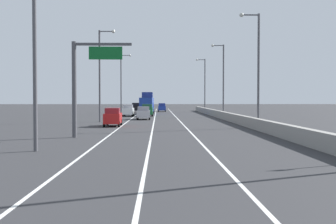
% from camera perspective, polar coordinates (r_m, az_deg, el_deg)
% --- Properties ---
extents(ground_plane, '(320.00, 320.00, 0.00)m').
position_cam_1_polar(ground_plane, '(69.11, -0.14, -0.69)').
color(ground_plane, '#2D2D30').
extents(lane_stripe_left, '(0.16, 130.00, 0.00)m').
position_cam_1_polar(lane_stripe_left, '(60.24, -5.20, -1.07)').
color(lane_stripe_left, silver).
rests_on(lane_stripe_left, ground_plane).
extents(lane_stripe_center, '(0.16, 130.00, 0.00)m').
position_cam_1_polar(lane_stripe_center, '(60.11, -1.87, -1.07)').
color(lane_stripe_center, silver).
rests_on(lane_stripe_center, ground_plane).
extents(lane_stripe_right, '(0.16, 130.00, 0.00)m').
position_cam_1_polar(lane_stripe_right, '(60.17, 1.46, -1.07)').
color(lane_stripe_right, silver).
rests_on(lane_stripe_right, ground_plane).
extents(jersey_barrier_right, '(0.60, 120.00, 1.10)m').
position_cam_1_polar(jersey_barrier_right, '(46.12, 10.79, -1.30)').
color(jersey_barrier_right, gray).
rests_on(jersey_barrier_right, ground_plane).
extents(overhead_sign_gantry, '(4.68, 0.36, 7.50)m').
position_cam_1_polar(overhead_sign_gantry, '(33.49, -11.40, 4.67)').
color(overhead_sign_gantry, '#47474C').
rests_on(overhead_sign_gantry, ground_plane).
extents(lamp_post_right_second, '(2.14, 0.44, 11.92)m').
position_cam_1_polar(lamp_post_right_second, '(44.76, 11.93, 6.52)').
color(lamp_post_right_second, '#4C4C51').
rests_on(lamp_post_right_second, ground_plane).
extents(lamp_post_right_third, '(2.14, 0.44, 11.92)m').
position_cam_1_polar(lamp_post_right_third, '(69.38, 7.36, 4.87)').
color(lamp_post_right_third, '#4C4C51').
rests_on(lamp_post_right_third, ground_plane).
extents(lamp_post_right_fourth, '(2.14, 0.44, 11.92)m').
position_cam_1_polar(lamp_post_right_fourth, '(94.17, 4.90, 4.08)').
color(lamp_post_right_fourth, '#4C4C51').
rests_on(lamp_post_right_fourth, ground_plane).
extents(lamp_post_left_near, '(2.14, 0.44, 11.92)m').
position_cam_1_polar(lamp_post_left_near, '(25.60, -17.20, 10.02)').
color(lamp_post_left_near, '#4C4C51').
rests_on(lamp_post_left_near, ground_plane).
extents(lamp_post_left_mid, '(2.14, 0.44, 11.92)m').
position_cam_1_polar(lamp_post_left_mid, '(55.06, -9.05, 5.65)').
color(lamp_post_left_mid, '#4C4C51').
rests_on(lamp_post_left_mid, ground_plane).
extents(lamp_post_left_far, '(2.14, 0.44, 11.92)m').
position_cam_1_polar(lamp_post_left_far, '(84.90, -6.25, 4.32)').
color(lamp_post_left_far, '#4C4C51').
rests_on(lamp_post_left_far, ground_plane).
extents(car_green_0, '(1.99, 4.09, 2.10)m').
position_cam_1_polar(car_green_0, '(72.27, -2.84, 0.24)').
color(car_green_0, '#196033').
rests_on(car_green_0, ground_plane).
extents(car_red_1, '(1.85, 4.20, 2.03)m').
position_cam_1_polar(car_red_1, '(46.58, -7.50, -0.69)').
color(car_red_1, red).
rests_on(car_red_1, ground_plane).
extents(car_silver_2, '(2.04, 4.19, 1.87)m').
position_cam_1_polar(car_silver_2, '(61.24, -3.35, -0.14)').
color(car_silver_2, '#B7B7BC').
rests_on(car_silver_2, ground_plane).
extents(car_blue_3, '(1.81, 4.05, 1.97)m').
position_cam_1_polar(car_blue_3, '(97.61, -0.84, 0.62)').
color(car_blue_3, '#1E389E').
rests_on(car_blue_3, ground_plane).
extents(car_black_4, '(1.96, 4.45, 2.09)m').
position_cam_1_polar(car_black_4, '(95.25, -4.36, 0.63)').
color(car_black_4, black).
rests_on(car_black_4, ground_plane).
extents(car_white_5, '(1.86, 4.29, 2.02)m').
position_cam_1_polar(car_white_5, '(72.37, -5.43, 0.21)').
color(car_white_5, white).
rests_on(car_white_5, ground_plane).
extents(box_truck, '(2.68, 9.29, 4.32)m').
position_cam_1_polar(box_truck, '(81.67, -2.88, 1.09)').
color(box_truck, navy).
rests_on(box_truck, ground_plane).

